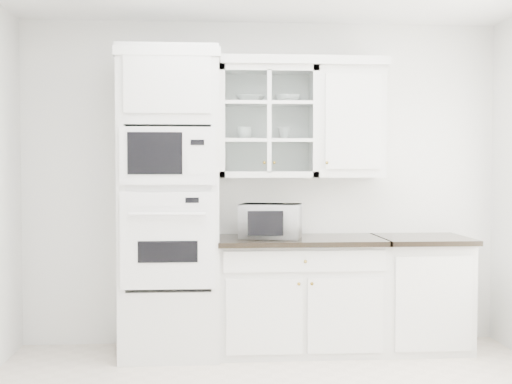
{
  "coord_description": "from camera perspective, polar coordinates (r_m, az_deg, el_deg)",
  "views": [
    {
      "loc": [
        -0.42,
        -3.66,
        1.47
      ],
      "look_at": [
        -0.1,
        1.05,
        1.3
      ],
      "focal_mm": 45.0,
      "sensor_mm": 36.0,
      "label": 1
    }
  ],
  "objects": [
    {
      "name": "crown_molding",
      "position": [
        5.3,
        -0.1,
        11.45
      ],
      "size": [
        2.14,
        0.38,
        0.07
      ],
      "primitive_type": "cube",
      "color": "white",
      "rests_on": "room_shell"
    },
    {
      "name": "cup_a",
      "position": [
        5.24,
        -1.03,
        5.24
      ],
      "size": [
        0.16,
        0.16,
        0.1
      ],
      "primitive_type": "imported",
      "rotation": [
        0.0,
        0.0,
        0.35
      ],
      "color": "white",
      "rests_on": "upper_cabinet_glass"
    },
    {
      "name": "room_shell",
      "position": [
        4.12,
        1.98,
        6.37
      ],
      "size": [
        4.0,
        3.5,
        2.7
      ],
      "color": "white",
      "rests_on": "ground"
    },
    {
      "name": "bowl_b",
      "position": [
        5.31,
        2.83,
        8.25
      ],
      "size": [
        0.23,
        0.23,
        0.06
      ],
      "primitive_type": "imported",
      "rotation": [
        0.0,
        0.0,
        -0.1
      ],
      "color": "white",
      "rests_on": "upper_cabinet_glass"
    },
    {
      "name": "oven_column",
      "position": [
        5.09,
        -7.59,
        -1.0
      ],
      "size": [
        0.76,
        0.68,
        2.4
      ],
      "color": "silver",
      "rests_on": "ground"
    },
    {
      "name": "upper_cabinet_glass",
      "position": [
        5.28,
        1.03,
        6.19
      ],
      "size": [
        0.8,
        0.33,
        0.9
      ],
      "color": "silver",
      "rests_on": "room_shell"
    },
    {
      "name": "bowl_a",
      "position": [
        5.29,
        -0.5,
        8.24
      ],
      "size": [
        0.28,
        0.28,
        0.06
      ],
      "primitive_type": "imported",
      "rotation": [
        0.0,
        0.0,
        -0.24
      ],
      "color": "white",
      "rests_on": "upper_cabinet_glass"
    },
    {
      "name": "countertop_microwave",
      "position": [
        5.12,
        1.33,
        -2.57
      ],
      "size": [
        0.55,
        0.49,
        0.27
      ],
      "primitive_type": "imported",
      "rotation": [
        0.0,
        0.0,
        2.9
      ],
      "color": "white",
      "rests_on": "base_cabinet_run"
    },
    {
      "name": "extra_base_cabinet",
      "position": [
        5.47,
        14.44,
        -8.6
      ],
      "size": [
        0.72,
        0.67,
        0.92
      ],
      "color": "silver",
      "rests_on": "ground"
    },
    {
      "name": "cup_b",
      "position": [
        5.3,
        2.58,
        5.22
      ],
      "size": [
        0.14,
        0.14,
        0.1
      ],
      "primitive_type": "imported",
      "rotation": [
        0.0,
        0.0,
        -0.33
      ],
      "color": "white",
      "rests_on": "upper_cabinet_glass"
    },
    {
      "name": "base_cabinet_run",
      "position": [
        5.25,
        3.9,
        -9.0
      ],
      "size": [
        1.32,
        0.67,
        0.92
      ],
      "color": "silver",
      "rests_on": "ground"
    },
    {
      "name": "upper_cabinet_solid",
      "position": [
        5.38,
        8.25,
        6.09
      ],
      "size": [
        0.55,
        0.33,
        0.9
      ],
      "primitive_type": "cube",
      "color": "silver",
      "rests_on": "room_shell"
    }
  ]
}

